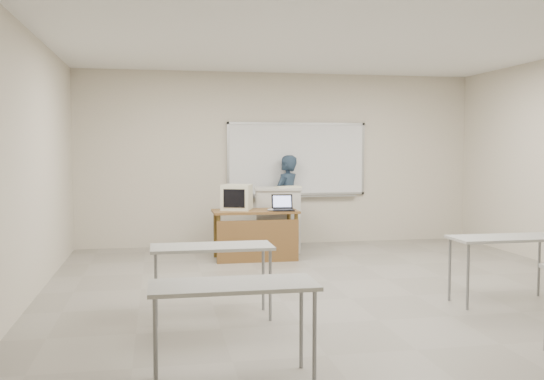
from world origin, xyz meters
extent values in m
cube|color=gray|center=(0.00, 0.00, -0.01)|extent=(7.00, 8.00, 0.01)
cube|color=white|center=(0.30, 3.97, 1.50)|extent=(2.40, 0.03, 1.20)
cube|color=#B7BABC|center=(0.30, 3.97, 2.12)|extent=(2.48, 0.04, 0.04)
cube|color=#B7BABC|center=(0.30, 3.97, 0.88)|extent=(2.48, 0.04, 0.04)
cube|color=#B7BABC|center=(-0.92, 3.97, 1.50)|extent=(0.04, 0.04, 1.28)
cube|color=#B7BABC|center=(1.52, 3.97, 1.50)|extent=(0.04, 0.04, 1.28)
cube|color=#B7BABC|center=(0.30, 3.92, 0.84)|extent=(2.16, 0.07, 0.02)
cube|color=#ABACA7|center=(-1.60, -0.50, 0.71)|extent=(1.20, 0.50, 0.03)
cylinder|color=slate|center=(-2.15, -0.70, 0.35)|extent=(0.03, 0.03, 0.70)
cylinder|color=slate|center=(-1.05, -0.70, 0.35)|extent=(0.03, 0.03, 0.70)
cylinder|color=slate|center=(-2.15, -0.30, 0.35)|extent=(0.03, 0.03, 0.70)
cylinder|color=slate|center=(-1.05, -0.30, 0.35)|extent=(0.03, 0.03, 0.70)
cube|color=#ABACA7|center=(1.60, -0.50, 0.71)|extent=(1.20, 0.50, 0.03)
cylinder|color=slate|center=(1.05, -0.70, 0.35)|extent=(0.03, 0.03, 0.70)
cylinder|color=slate|center=(1.05, -0.30, 0.35)|extent=(0.03, 0.03, 0.70)
cylinder|color=slate|center=(2.15, -0.30, 0.35)|extent=(0.03, 0.03, 0.70)
cube|color=#ABACA7|center=(-1.60, -2.20, 0.71)|extent=(1.20, 0.50, 0.03)
cylinder|color=slate|center=(-2.15, -2.40, 0.35)|extent=(0.03, 0.03, 0.70)
cylinder|color=slate|center=(-1.05, -2.40, 0.35)|extent=(0.03, 0.03, 0.70)
cylinder|color=slate|center=(-2.15, -2.00, 0.35)|extent=(0.03, 0.03, 0.70)
cylinder|color=slate|center=(-1.05, -2.00, 0.35)|extent=(0.03, 0.03, 0.70)
cube|color=brown|center=(-0.67, 2.60, 0.73)|extent=(1.28, 0.64, 0.04)
cube|color=brown|center=(-0.67, 2.30, 0.32)|extent=(1.22, 0.03, 0.63)
cylinder|color=#503C16|center=(-1.25, 2.34, 0.36)|extent=(0.06, 0.06, 0.71)
cylinder|color=#503C16|center=(-0.09, 2.34, 0.36)|extent=(0.06, 0.06, 0.71)
cylinder|color=#503C16|center=(-1.25, 2.86, 0.36)|extent=(0.06, 0.06, 0.71)
cylinder|color=#503C16|center=(-0.09, 2.86, 0.36)|extent=(0.06, 0.06, 0.71)
cube|color=#B9B7AF|center=(-0.20, 3.20, 0.51)|extent=(0.71, 0.51, 1.01)
cube|color=#B9B7AF|center=(-0.20, 3.20, 1.03)|extent=(0.75, 0.55, 0.04)
cube|color=beige|center=(-0.92, 2.75, 0.94)|extent=(0.40, 0.43, 0.38)
cube|color=beige|center=(-0.92, 2.52, 0.94)|extent=(0.43, 0.04, 0.40)
cube|color=black|center=(-0.92, 2.49, 0.94)|extent=(0.32, 0.01, 0.28)
cube|color=black|center=(-0.27, 2.42, 0.76)|extent=(0.32, 0.23, 0.02)
cube|color=black|center=(-0.27, 2.41, 0.77)|extent=(0.26, 0.14, 0.01)
cube|color=black|center=(-0.27, 2.57, 0.88)|extent=(0.32, 0.07, 0.22)
cube|color=#99A5E0|center=(-0.27, 2.56, 0.88)|extent=(0.27, 0.05, 0.17)
ellipsoid|color=gray|center=(-0.47, 2.40, 0.77)|extent=(0.11, 0.08, 0.04)
cube|color=beige|center=(-0.05, 3.08, 1.06)|extent=(0.46, 0.28, 0.02)
imported|color=black|center=(0.08, 3.80, 0.78)|extent=(0.67, 0.67, 1.57)
camera|label=1|loc=(-2.12, -6.44, 1.69)|focal=40.00mm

